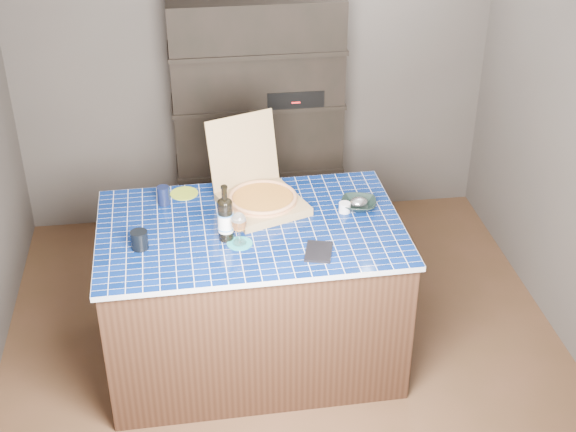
{
  "coord_description": "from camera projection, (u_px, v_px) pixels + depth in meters",
  "views": [
    {
      "loc": [
        -0.51,
        -3.81,
        3.3
      ],
      "look_at": [
        0.01,
        0.0,
        0.99
      ],
      "focal_mm": 50.0,
      "sensor_mm": 36.0,
      "label": 1
    }
  ],
  "objects": [
    {
      "name": "foil_contents",
      "position": [
        359.0,
        202.0,
        4.65
      ],
      "size": [
        0.11,
        0.09,
        0.05
      ],
      "primitive_type": "ellipsoid",
      "color": "#ABACB7",
      "rests_on": "bowl"
    },
    {
      "name": "dvd_case",
      "position": [
        319.0,
        252.0,
        4.26
      ],
      "size": [
        0.18,
        0.22,
        0.02
      ],
      "primitive_type": "cube",
      "rotation": [
        0.0,
        0.0,
        -0.26
      ],
      "color": "black",
      "rests_on": "kitchen_island"
    },
    {
      "name": "wine_glass",
      "position": [
        239.0,
        223.0,
        4.27
      ],
      "size": [
        0.08,
        0.08,
        0.19
      ],
      "color": "white",
      "rests_on": "teal_trivet"
    },
    {
      "name": "white_jar",
      "position": [
        345.0,
        207.0,
        4.62
      ],
      "size": [
        0.07,
        0.07,
        0.06
      ],
      "primitive_type": "cylinder",
      "color": "silver",
      "rests_on": "kitchen_island"
    },
    {
      "name": "shelving_unit",
      "position": [
        258.0,
        120.0,
        5.83
      ],
      "size": [
        1.2,
        0.41,
        1.8
      ],
      "color": "black",
      "rests_on": "floor"
    },
    {
      "name": "green_trivet",
      "position": [
        184.0,
        193.0,
        4.81
      ],
      "size": [
        0.17,
        0.17,
        0.01
      ],
      "primitive_type": "cylinder",
      "color": "#95AE25",
      "rests_on": "kitchen_island"
    },
    {
      "name": "pizza_box",
      "position": [
        261.0,
        196.0,
        4.66
      ],
      "size": [
        0.58,
        0.64,
        0.47
      ],
      "rotation": [
        0.0,
        0.0,
        0.35
      ],
      "color": "#92784B",
      "rests_on": "kitchen_island"
    },
    {
      "name": "navy_cup",
      "position": [
        163.0,
        196.0,
        4.68
      ],
      "size": [
        0.07,
        0.07,
        0.11
      ],
      "primitive_type": "cylinder",
      "color": "black",
      "rests_on": "kitchen_island"
    },
    {
      "name": "tumbler",
      "position": [
        139.0,
        240.0,
        4.28
      ],
      "size": [
        0.09,
        0.09,
        0.1
      ],
      "primitive_type": "cylinder",
      "color": "black",
      "rests_on": "kitchen_island"
    },
    {
      "name": "kitchen_island",
      "position": [
        252.0,
        293.0,
        4.73
      ],
      "size": [
        1.73,
        1.12,
        0.94
      ],
      "rotation": [
        0.0,
        0.0,
        0.02
      ],
      "color": "#3E2518",
      "rests_on": "floor"
    },
    {
      "name": "bowl",
      "position": [
        359.0,
        204.0,
        4.66
      ],
      "size": [
        0.25,
        0.25,
        0.05
      ],
      "primitive_type": "imported",
      "rotation": [
        0.0,
        0.0,
        -0.25
      ],
      "color": "black",
      "rests_on": "kitchen_island"
    },
    {
      "name": "room",
      "position": [
        286.0,
        175.0,
        4.35
      ],
      "size": [
        3.5,
        3.5,
        3.5
      ],
      "color": "brown",
      "rests_on": "ground"
    },
    {
      "name": "teal_trivet",
      "position": [
        240.0,
        243.0,
        4.34
      ],
      "size": [
        0.14,
        0.14,
        0.01
      ],
      "primitive_type": "cylinder",
      "color": "teal",
      "rests_on": "kitchen_island"
    },
    {
      "name": "mead_bottle",
      "position": [
        225.0,
        219.0,
        4.31
      ],
      "size": [
        0.09,
        0.09,
        0.33
      ],
      "color": "black",
      "rests_on": "kitchen_island"
    }
  ]
}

